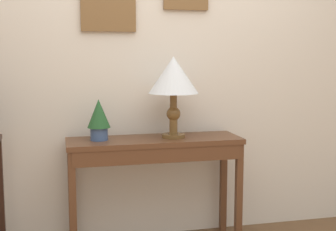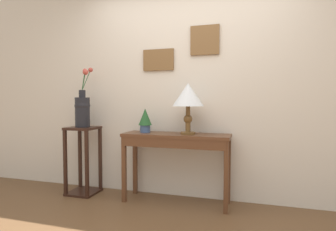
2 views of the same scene
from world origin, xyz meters
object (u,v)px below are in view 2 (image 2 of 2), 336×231
potted_plant_on_console (145,119)px  flower_vase_tall (83,108)px  console_table (176,145)px  pedestal_stand_left (83,160)px  table_lamp (188,97)px

potted_plant_on_console → flower_vase_tall: bearing=-176.4°
console_table → pedestal_stand_left: pedestal_stand_left is taller
table_lamp → flower_vase_tall: flower_vase_tall is taller
pedestal_stand_left → flower_vase_tall: flower_vase_tall is taller
console_table → potted_plant_on_console: 0.47m
console_table → pedestal_stand_left: 1.21m
flower_vase_tall → console_table: bearing=0.5°
potted_plant_on_console → pedestal_stand_left: potted_plant_on_console is taller
console_table → flower_vase_tall: flower_vase_tall is taller
table_lamp → pedestal_stand_left: (-1.32, -0.03, -0.78)m
pedestal_stand_left → flower_vase_tall: 0.65m
potted_plant_on_console → pedestal_stand_left: (-0.80, -0.05, -0.52)m
table_lamp → flower_vase_tall: 1.32m
potted_plant_on_console → flower_vase_tall: flower_vase_tall is taller
table_lamp → pedestal_stand_left: 1.53m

